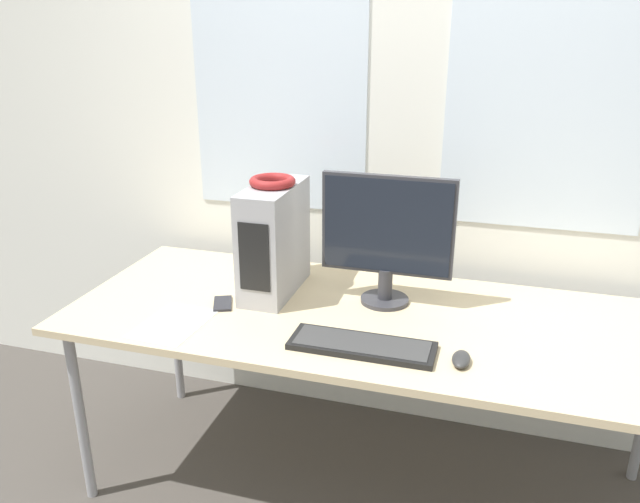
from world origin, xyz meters
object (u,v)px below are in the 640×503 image
headphones (272,181)px  cell_phone (223,304)px  monitor_main (387,235)px  pc_tower (274,240)px  mouse (461,359)px  keyboard (362,345)px

headphones → cell_phone: (-0.14, -0.19, -0.44)m
monitor_main → pc_tower: bearing=-177.5°
pc_tower → headphones: headphones is taller
cell_phone → headphones: bearing=28.7°
mouse → cell_phone: size_ratio=0.76×
headphones → mouse: 0.95m
keyboard → cell_phone: bearing=163.2°
monitor_main → keyboard: 0.46m
headphones → pc_tower: bearing=-90.0°
pc_tower → headphones: size_ratio=2.46×
keyboard → monitor_main: bearing=89.9°
pc_tower → monitor_main: (0.44, 0.02, 0.06)m
pc_tower → monitor_main: monitor_main is taller
cell_phone → pc_tower: bearing=28.6°
keyboard → mouse: 0.32m
headphones → keyboard: headphones is taller
pc_tower → monitor_main: 0.45m
headphones → mouse: (0.76, -0.37, -0.43)m
headphones → mouse: bearing=-25.6°
pc_tower → mouse: size_ratio=3.97×
pc_tower → cell_phone: (-0.14, -0.18, -0.21)m
pc_tower → headphones: 0.23m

